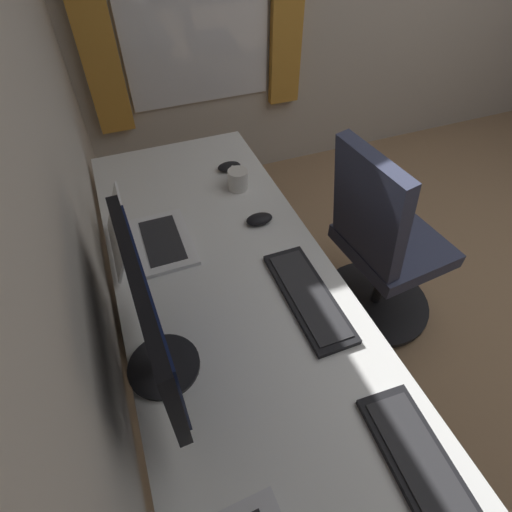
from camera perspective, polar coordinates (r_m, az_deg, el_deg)
wall_back at (r=0.76m, az=-31.33°, el=1.22°), size 4.46×0.10×2.60m
desk at (r=1.33m, az=-2.04°, el=-9.14°), size 2.12×0.72×0.73m
drawer_pedestal at (r=1.66m, az=-4.15°, el=-12.42°), size 0.40×0.51×0.69m
monitor_primary at (r=1.00m, az=-14.86°, el=-8.35°), size 0.54×0.20×0.40m
laptop_leftmost at (r=1.48m, az=-15.40°, el=2.56°), size 0.31×0.28×0.20m
keyboard_main at (r=1.30m, az=7.38°, el=-5.63°), size 0.42×0.14×0.02m
keyboard_spare at (r=1.12m, az=23.10°, el=-26.77°), size 0.43×0.16×0.02m
mouse_main at (r=1.84m, az=-3.83°, el=12.51°), size 0.06×0.10×0.03m
mouse_spare at (r=1.55m, az=0.47°, el=5.25°), size 0.06×0.10×0.03m
coffee_mug at (r=1.71m, az=-2.61°, el=10.80°), size 0.12×0.08×0.09m
office_chair at (r=1.92m, az=17.19°, el=0.72°), size 0.56×0.57×0.97m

